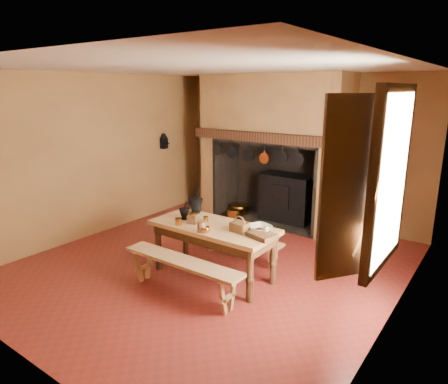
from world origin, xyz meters
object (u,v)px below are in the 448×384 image
object	(u,v)px
work_table	(214,233)
coffee_grinder	(193,218)
wicker_basket	(239,227)
iron_range	(287,197)
mixing_bowl	(259,228)
bench_front	(182,269)

from	to	relation	value
work_table	coffee_grinder	distance (m)	0.35
coffee_grinder	wicker_basket	xyz separation A→B (m)	(0.70, 0.10, -0.00)
iron_range	wicker_basket	distance (m)	2.85
mixing_bowl	bench_front	bearing A→B (deg)	-127.52
iron_range	mixing_bowl	bearing A→B (deg)	-70.41
coffee_grinder	wicker_basket	size ratio (longest dim) A/B	0.84
work_table	mixing_bowl	size ratio (longest dim) A/B	5.73
iron_range	wicker_basket	world-z (taller)	iron_range
mixing_bowl	wicker_basket	distance (m)	0.26
iron_range	coffee_grinder	size ratio (longest dim) A/B	8.46
bench_front	wicker_basket	world-z (taller)	wicker_basket
iron_range	work_table	distance (m)	2.75
iron_range	mixing_bowl	world-z (taller)	iron_range
bench_front	coffee_grinder	world-z (taller)	coffee_grinder
iron_range	work_table	xyz separation A→B (m)	(0.29, -2.73, 0.15)
bench_front	coffee_grinder	bearing A→B (deg)	116.92
iron_range	coffee_grinder	bearing A→B (deg)	-89.65
work_table	bench_front	world-z (taller)	work_table
mixing_bowl	work_table	bearing A→B (deg)	-165.46
iron_range	bench_front	xyz separation A→B (m)	(0.29, -3.38, -0.12)
bench_front	iron_range	bearing A→B (deg)	94.95
mixing_bowl	wicker_basket	bearing A→B (deg)	-139.68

